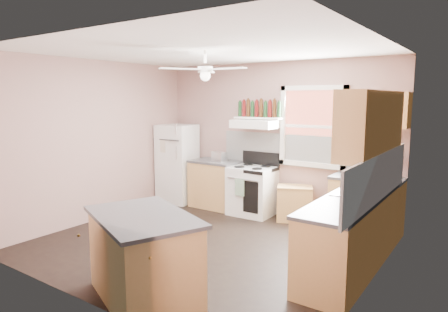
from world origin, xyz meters
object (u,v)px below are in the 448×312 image
Objects in this scene: island at (144,259)px; cart at (294,204)px; stove at (252,191)px; refrigerator at (177,164)px; toaster at (219,157)px.

cart is at bearing 111.02° from island.
cart is (0.79, 0.08, -0.14)m from stove.
island is (-0.15, -3.35, 0.14)m from cart.
cart is (2.48, 0.16, -0.48)m from refrigerator.
stove is 0.80m from cart.
cart is 3.36m from island.
island is at bearing -117.22° from cart.
island is at bearing -60.28° from refrigerator.
island is at bearing -80.66° from stove.
stove is at bearing 124.60° from island.
island reaches higher than cart.
toaster is at bearing 158.76° from cart.
toaster is at bearing 136.07° from island.
stove is (0.71, 0.01, -0.56)m from toaster.
stove and island have the same top height.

